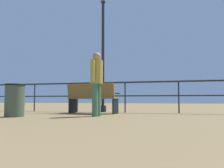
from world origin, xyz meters
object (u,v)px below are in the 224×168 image
trash_bin (15,100)px  bench_near_left (92,97)px  person_at_railing (97,79)px  seagull_on_rail (95,80)px  lamppost_center (103,43)px

trash_bin → bench_near_left: bearing=52.3°
person_at_railing → seagull_on_rail: person_at_railing is taller
lamppost_center → person_at_railing: bearing=-76.6°
person_at_railing → trash_bin: 2.12m
person_at_railing → seagull_on_rail: bearing=110.2°
bench_near_left → trash_bin: bench_near_left is taller
bench_near_left → seagull_on_rail: bearing=103.1°
lamppost_center → person_at_railing: 2.67m
seagull_on_rail → trash_bin: bearing=-114.3°
bench_near_left → lamppost_center: (0.02, 1.04, 1.93)m
bench_near_left → person_at_railing: size_ratio=0.95×
lamppost_center → person_at_railing: (0.51, -2.16, -1.49)m
lamppost_center → person_at_railing: lamppost_center is taller
bench_near_left → lamppost_center: size_ratio=0.36×
lamppost_center → seagull_on_rail: (-0.21, -0.19, -1.32)m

